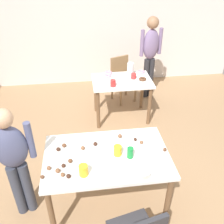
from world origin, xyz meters
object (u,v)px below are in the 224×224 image
at_px(dining_table_near, 107,161).
at_px(pitcher_far, 130,69).
at_px(chair_far_table, 122,76).
at_px(person_adult_far, 150,51).
at_px(dining_table_far, 122,86).
at_px(person_girl_near, 14,157).
at_px(mixing_bowl, 141,171).
at_px(soda_can, 130,153).

distance_m(dining_table_near, pitcher_far, 2.08).
height_order(chair_far_table, pitcher_far, pitcher_far).
height_order(chair_far_table, person_adult_far, person_adult_far).
bearing_deg(person_adult_far, chair_far_table, -177.04).
height_order(dining_table_far, person_girl_near, person_girl_near).
xyz_separation_m(dining_table_far, pitcher_far, (0.17, 0.18, 0.23)).
height_order(dining_table_far, person_adult_far, person_adult_far).
distance_m(person_adult_far, mixing_bowl, 2.94).
bearing_deg(chair_far_table, mixing_bowl, -95.78).
bearing_deg(mixing_bowl, person_girl_near, 165.76).
distance_m(chair_far_table, mixing_bowl, 2.82).
relative_size(chair_far_table, person_adult_far, 0.54).
bearing_deg(person_adult_far, person_girl_near, -129.72).
bearing_deg(soda_can, dining_table_far, 83.11).
bearing_deg(person_adult_far, pitcher_far, -132.45).
xyz_separation_m(chair_far_table, soda_can, (-0.35, -2.54, 0.31)).
bearing_deg(soda_can, person_girl_near, 176.42).
bearing_deg(chair_far_table, dining_table_far, -99.99).
relative_size(person_girl_near, pitcher_far, 6.32).
bearing_deg(pitcher_far, person_girl_near, -128.93).
xyz_separation_m(dining_table_near, chair_far_table, (0.59, 2.48, -0.16)).
height_order(dining_table_far, pitcher_far, pitcher_far).
bearing_deg(pitcher_far, dining_table_far, -134.82).
height_order(dining_table_near, soda_can, soda_can).
distance_m(dining_table_near, dining_table_far, 1.86).
bearing_deg(dining_table_far, dining_table_near, -104.51).
bearing_deg(person_girl_near, person_adult_far, 50.28).
height_order(chair_far_table, soda_can, soda_can).
bearing_deg(soda_can, mixing_bowl, -75.42).
relative_size(dining_table_far, soda_can, 8.15).
distance_m(dining_table_far, person_girl_near, 2.29).
distance_m(chair_far_table, soda_can, 2.59).
xyz_separation_m(soda_can, pitcher_far, (0.40, 2.04, 0.05)).
height_order(mixing_bowl, pitcher_far, pitcher_far).
relative_size(dining_table_near, person_girl_near, 0.96).
xyz_separation_m(chair_far_table, mixing_bowl, (-0.28, -2.79, 0.29)).
xyz_separation_m(chair_far_table, pitcher_far, (0.05, -0.51, 0.36)).
relative_size(person_adult_far, pitcher_far, 7.29).
bearing_deg(dining_table_near, chair_far_table, 76.72).
distance_m(chair_far_table, pitcher_far, 0.63).
bearing_deg(person_adult_far, soda_can, -109.08).
bearing_deg(chair_far_table, person_adult_far, 2.96).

